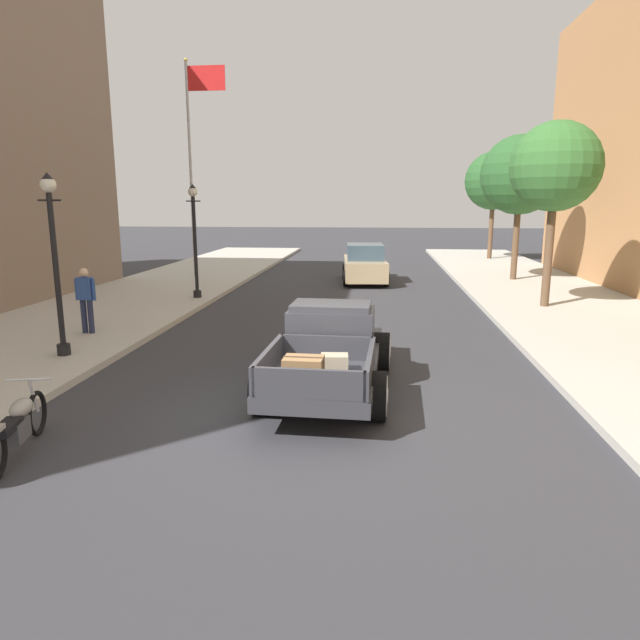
# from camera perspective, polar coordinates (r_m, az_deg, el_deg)

# --- Properties ---
(ground_plane) EXTENTS (140.00, 140.00, 0.00)m
(ground_plane) POSITION_cam_1_polar(r_m,az_deg,el_deg) (9.29, -1.67, -9.62)
(ground_plane) COLOR #333338
(hotrod_truck_gunmetal) EXTENTS (2.30, 4.99, 1.58)m
(hotrod_truck_gunmetal) POSITION_cam_1_polar(r_m,az_deg,el_deg) (10.49, 1.09, -2.75)
(hotrod_truck_gunmetal) COLOR #333338
(hotrod_truck_gunmetal) RESTS_ON ground
(motorcycle_parked) EXTENTS (0.73, 2.08, 0.93)m
(motorcycle_parked) POSITION_cam_1_polar(r_m,az_deg,el_deg) (8.76, -28.40, -9.38)
(motorcycle_parked) COLOR black
(motorcycle_parked) RESTS_ON ground
(car_background_tan) EXTENTS (2.11, 4.42, 1.65)m
(car_background_tan) POSITION_cam_1_polar(r_m,az_deg,el_deg) (24.45, 4.55, 5.63)
(car_background_tan) COLOR tan
(car_background_tan) RESTS_ON ground
(pedestrian_sidewalk_left) EXTENTS (0.53, 0.22, 1.65)m
(pedestrian_sidewalk_left) POSITION_cam_1_polar(r_m,az_deg,el_deg) (15.26, -22.66, 2.21)
(pedestrian_sidewalk_left) COLOR #232847
(pedestrian_sidewalk_left) RESTS_ON sidewalk_left
(street_lamp_near) EXTENTS (0.50, 0.32, 3.85)m
(street_lamp_near) POSITION_cam_1_polar(r_m,az_deg,el_deg) (13.09, -25.33, 6.28)
(street_lamp_near) COLOR black
(street_lamp_near) RESTS_ON sidewalk_left
(street_lamp_far) EXTENTS (0.50, 0.32, 3.85)m
(street_lamp_far) POSITION_cam_1_polar(r_m,az_deg,el_deg) (19.85, -12.59, 8.64)
(street_lamp_far) COLOR black
(street_lamp_far) RESTS_ON sidewalk_left
(flagpole) EXTENTS (1.74, 0.16, 9.16)m
(flagpole) POSITION_cam_1_polar(r_m,az_deg,el_deg) (25.86, -12.59, 16.84)
(flagpole) COLOR #B2B2B7
(flagpole) RESTS_ON sidewalk_left
(street_tree_second) EXTENTS (2.72, 2.72, 5.68)m
(street_tree_second) POSITION_cam_1_polar(r_m,az_deg,el_deg) (19.12, 22.78, 14.08)
(street_tree_second) COLOR brown
(street_tree_second) RESTS_ON sidewalk_right
(street_tree_third) EXTENTS (3.27, 3.27, 6.01)m
(street_tree_third) POSITION_cam_1_polar(r_m,az_deg,el_deg) (25.51, 19.64, 13.66)
(street_tree_third) COLOR brown
(street_tree_third) RESTS_ON sidewalk_right
(street_tree_farthest) EXTENTS (3.30, 3.30, 6.12)m
(street_tree_farthest) POSITION_cam_1_polar(r_m,az_deg,el_deg) (34.79, 17.22, 13.31)
(street_tree_farthest) COLOR brown
(street_tree_farthest) RESTS_ON sidewalk_right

